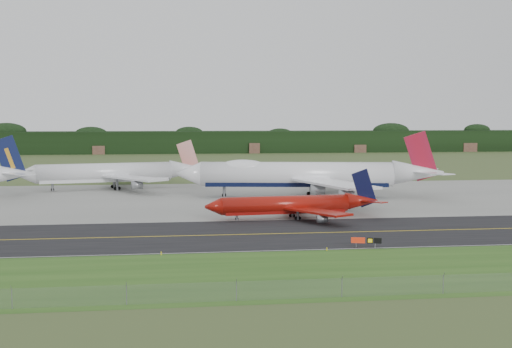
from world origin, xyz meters
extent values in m
plane|color=#364922|center=(0.00, 0.00, 0.00)|extent=(600.00, 600.00, 0.00)
cube|color=#285117|center=(0.00, -35.00, 0.01)|extent=(400.00, 30.00, 0.01)
cube|color=black|center=(0.00, -4.00, 0.01)|extent=(400.00, 32.00, 0.02)
cube|color=gray|center=(0.00, 51.00, 0.01)|extent=(400.00, 78.00, 0.01)
cube|color=yellow|center=(0.00, -4.00, 0.03)|extent=(400.00, 0.40, 0.00)
cube|color=silver|center=(0.00, -19.50, 0.03)|extent=(400.00, 0.25, 0.00)
plane|color=slate|center=(0.00, -48.00, 1.10)|extent=(320.00, 0.00, 320.00)
cylinder|color=slate|center=(0.00, -48.00, 1.10)|extent=(0.10, 0.10, 2.20)
cube|color=black|center=(0.00, 275.00, 6.00)|extent=(700.00, 24.00, 12.00)
cylinder|color=white|center=(7.93, 50.11, 5.91)|extent=(48.38, 13.92, 6.10)
cube|color=black|center=(7.93, 50.11, 3.93)|extent=(45.77, 12.02, 2.13)
cone|color=white|center=(-18.72, 54.56, 5.91)|extent=(6.93, 7.00, 6.10)
cone|color=white|center=(37.87, 45.12, 6.37)|extent=(13.51, 8.10, 6.10)
ellipsoid|color=white|center=(-5.33, 52.33, 7.59)|extent=(13.13, 7.16, 3.89)
cube|color=white|center=(13.92, 35.33, 4.84)|extent=(15.63, 28.51, 0.52)
cube|color=white|center=(18.39, 62.15, 4.84)|extent=(22.53, 27.32, 0.52)
cube|color=maroon|center=(38.55, 45.01, 10.51)|extent=(8.73, 1.92, 12.64)
cylinder|color=gray|center=(10.32, 36.53, 3.18)|extent=(3.71, 3.08, 2.56)
cylinder|color=gray|center=(14.60, 62.18, 3.18)|extent=(3.71, 3.08, 2.56)
cylinder|color=gray|center=(13.82, 23.97, 3.18)|extent=(3.71, 3.08, 2.56)
cylinder|color=gray|center=(21.98, 72.93, 3.18)|extent=(3.71, 3.08, 2.56)
cylinder|color=black|center=(-10.07, 53.12, 0.55)|extent=(1.16, 0.67, 1.10)
cylinder|color=slate|center=(11.17, 46.17, 2.04)|extent=(0.98, 0.98, 4.08)
cylinder|color=black|center=(11.17, 46.17, 0.55)|extent=(1.17, 0.72, 1.10)
cylinder|color=slate|center=(12.27, 52.79, 2.04)|extent=(0.98, 0.98, 4.08)
cylinder|color=black|center=(12.27, 52.79, 0.55)|extent=(1.17, 0.72, 1.10)
cylinder|color=maroon|center=(-1.49, 13.84, 2.86)|extent=(26.09, 6.10, 3.50)
cube|color=maroon|center=(-1.49, 13.84, 1.72)|extent=(24.72, 5.10, 1.23)
cone|color=maroon|center=(-15.97, 12.37, 2.86)|extent=(3.57, 3.81, 3.50)
cone|color=maroon|center=(14.78, 15.49, 3.12)|extent=(7.15, 4.17, 3.50)
cube|color=maroon|center=(3.66, 7.12, 2.24)|extent=(11.39, 14.77, 0.39)
cube|color=maroon|center=(2.20, 21.46, 2.24)|extent=(9.15, 15.15, 0.39)
cube|color=black|center=(15.26, 15.54, 5.76)|extent=(5.53, 0.84, 7.97)
cylinder|color=gray|center=(3.74, 3.66, 1.29)|extent=(2.05, 1.66, 1.47)
cylinder|color=gray|center=(1.59, 24.86, 1.29)|extent=(2.05, 1.66, 1.47)
cylinder|color=black|center=(-11.27, 12.84, 0.32)|extent=(0.66, 0.35, 0.63)
cylinder|color=slate|center=(0.77, 12.13, 0.90)|extent=(0.54, 0.54, 1.81)
cylinder|color=black|center=(0.77, 12.13, 0.32)|extent=(0.66, 0.38, 0.63)
cylinder|color=slate|center=(0.38, 15.96, 0.90)|extent=(0.54, 0.54, 1.81)
cylinder|color=black|center=(0.38, 15.96, 0.32)|extent=(0.66, 0.38, 0.63)
cone|color=white|center=(-64.34, 61.20, 5.92)|extent=(12.42, 7.92, 5.87)
cube|color=#0E163E|center=(-63.69, 61.32, 9.79)|extent=(8.16, 2.00, 11.85)
cylinder|color=silver|center=(-41.32, 76.46, 4.80)|extent=(37.37, 12.58, 5.15)
cube|color=white|center=(-41.32, 76.46, 3.12)|extent=(35.29, 10.95, 1.80)
cone|color=silver|center=(-61.75, 72.22, 4.80)|extent=(5.59, 5.99, 5.15)
cone|color=silver|center=(-18.37, 81.23, 5.18)|extent=(10.63, 7.03, 5.15)
cube|color=silver|center=(-32.80, 67.38, 3.89)|extent=(18.07, 21.03, 0.46)
cube|color=silver|center=(-37.12, 88.19, 3.89)|extent=(11.40, 22.22, 0.46)
cube|color=#B41C0C|center=(-17.81, 81.35, 8.53)|extent=(7.04, 1.85, 10.24)
cylinder|color=gray|center=(-32.07, 62.35, 2.49)|extent=(3.19, 2.69, 2.16)
cylinder|color=gray|center=(-38.46, 93.10, 2.49)|extent=(3.19, 2.69, 2.16)
cylinder|color=black|center=(-55.13, 73.60, 0.46)|extent=(0.99, 0.60, 0.93)
cylinder|color=slate|center=(-37.84, 74.29, 1.63)|extent=(0.85, 0.85, 3.25)
cylinder|color=black|center=(-37.84, 74.29, 0.46)|extent=(1.00, 0.64, 0.93)
cylinder|color=slate|center=(-39.00, 79.84, 1.63)|extent=(0.85, 0.85, 3.25)
cylinder|color=black|center=(-39.00, 79.84, 0.46)|extent=(1.00, 0.64, 0.93)
cylinder|color=slate|center=(4.04, -18.37, 0.34)|extent=(0.12, 0.12, 0.68)
cylinder|color=slate|center=(6.87, -19.17, 0.34)|extent=(0.12, 0.12, 0.68)
cube|color=#A4220C|center=(4.33, -18.45, 1.13)|extent=(2.12, 0.76, 0.88)
cube|color=black|center=(6.12, -18.95, 1.13)|extent=(0.99, 0.44, 0.88)
cube|color=black|center=(7.25, -19.27, 1.13)|extent=(1.18, 0.49, 0.88)
cylinder|color=yellow|center=(-26.16, -20.50, 0.25)|extent=(0.16, 0.16, 0.50)
cylinder|color=yellow|center=(-1.14, -20.50, 0.25)|extent=(0.16, 0.16, 0.50)
camera|label=1|loc=(-26.38, -125.10, 20.44)|focal=50.00mm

